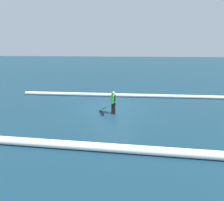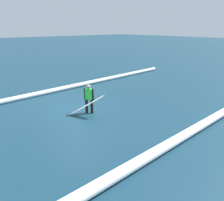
% 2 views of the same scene
% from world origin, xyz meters
% --- Properties ---
extents(ground_plane, '(170.53, 170.53, 0.00)m').
position_xyz_m(ground_plane, '(0.00, 0.00, 0.00)').
color(ground_plane, '#153647').
extents(surfer, '(0.36, 0.47, 1.50)m').
position_xyz_m(surfer, '(-0.19, 0.94, 0.84)').
color(surfer, black).
rests_on(surfer, ground_plane).
extents(surfboard, '(1.47, 1.56, 1.16)m').
position_xyz_m(surfboard, '(0.16, 1.19, 0.56)').
color(surfboard, white).
rests_on(surfboard, ground_plane).
extents(wave_crest_foreground, '(20.40, 1.13, 0.29)m').
position_xyz_m(wave_crest_foreground, '(-1.62, -3.64, 0.15)').
color(wave_crest_foreground, white).
rests_on(wave_crest_foreground, ground_plane).
extents(wave_crest_midground, '(21.12, 0.43, 0.36)m').
position_xyz_m(wave_crest_midground, '(-1.72, 5.65, 0.18)').
color(wave_crest_midground, white).
rests_on(wave_crest_midground, ground_plane).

